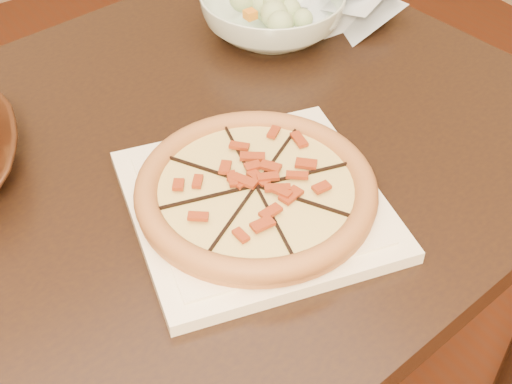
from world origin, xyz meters
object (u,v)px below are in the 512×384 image
Objects in this scene: dining_table at (131,243)px; pizza at (256,190)px; plate at (256,203)px; salad_bowl at (272,13)px.

pizza reaches higher than dining_table.
plate is 1.54× the size of salad_bowl.
plate is 1.24× the size of pizza.
dining_table is 4.64× the size of pizza.
salad_bowl reaches higher than pizza.
dining_table is at bearing 130.07° from plate.
plate is at bearing -128.77° from salad_bowl.
dining_table is 0.23m from pizza.
plate is 0.43m from salad_bowl.
plate is (0.12, -0.14, 0.12)m from dining_table.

